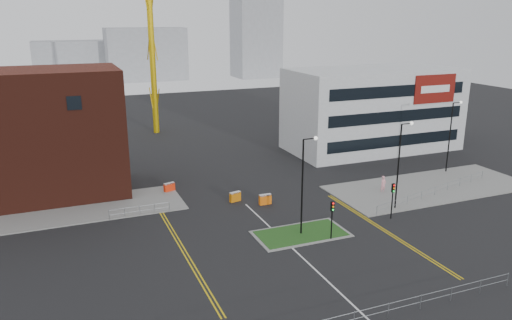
# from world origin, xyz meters

# --- Properties ---
(ground) EXTENTS (200.00, 200.00, 0.00)m
(ground) POSITION_xyz_m (0.00, 0.00, 0.00)
(ground) COLOR black
(ground) RESTS_ON ground
(pavement_left) EXTENTS (28.00, 8.00, 0.12)m
(pavement_left) POSITION_xyz_m (-20.00, 22.00, 0.06)
(pavement_left) COLOR slate
(pavement_left) RESTS_ON ground
(pavement_right) EXTENTS (24.00, 10.00, 0.12)m
(pavement_right) POSITION_xyz_m (22.00, 14.00, 0.06)
(pavement_right) COLOR slate
(pavement_right) RESTS_ON ground
(island_kerb) EXTENTS (8.60, 4.60, 0.08)m
(island_kerb) POSITION_xyz_m (2.00, 8.00, 0.04)
(island_kerb) COLOR slate
(island_kerb) RESTS_ON ground
(grass_island) EXTENTS (8.00, 4.00, 0.12)m
(grass_island) POSITION_xyz_m (2.00, 8.00, 0.06)
(grass_island) COLOR #1C4617
(grass_island) RESTS_ON ground
(brick_building) EXTENTS (24.20, 10.07, 14.24)m
(brick_building) POSITION_xyz_m (-22.97, 28.00, 6.85)
(brick_building) COLOR #481B12
(brick_building) RESTS_ON ground
(office_block) EXTENTS (25.00, 12.20, 12.00)m
(office_block) POSITION_xyz_m (26.01, 31.97, 6.00)
(office_block) COLOR #BBBFC1
(office_block) RESTS_ON ground
(streetlamp_island) EXTENTS (1.46, 0.36, 9.18)m
(streetlamp_island) POSITION_xyz_m (2.22, 8.00, 5.41)
(streetlamp_island) COLOR black
(streetlamp_island) RESTS_ON ground
(streetlamp_right_near) EXTENTS (1.46, 0.36, 9.18)m
(streetlamp_right_near) POSITION_xyz_m (14.22, 10.00, 5.41)
(streetlamp_right_near) COLOR black
(streetlamp_right_near) RESTS_ON ground
(streetlamp_right_far) EXTENTS (1.46, 0.36, 9.18)m
(streetlamp_right_far) POSITION_xyz_m (28.22, 18.00, 5.41)
(streetlamp_right_far) COLOR black
(streetlamp_right_far) RESTS_ON ground
(traffic_light_island) EXTENTS (0.28, 0.33, 3.65)m
(traffic_light_island) POSITION_xyz_m (4.00, 5.98, 2.57)
(traffic_light_island) COLOR black
(traffic_light_island) RESTS_ON ground
(traffic_light_right) EXTENTS (0.28, 0.33, 3.65)m
(traffic_light_right) POSITION_xyz_m (12.00, 7.98, 2.57)
(traffic_light_right) COLOR black
(traffic_light_right) RESTS_ON ground
(railing_front) EXTENTS (24.05, 0.05, 1.10)m
(railing_front) POSITION_xyz_m (0.00, -6.00, 0.78)
(railing_front) COLOR gray
(railing_front) RESTS_ON ground
(railing_left) EXTENTS (6.05, 0.05, 1.10)m
(railing_left) POSITION_xyz_m (-11.00, 18.00, 0.74)
(railing_left) COLOR gray
(railing_left) RESTS_ON ground
(railing_right) EXTENTS (19.05, 5.05, 1.10)m
(railing_right) POSITION_xyz_m (20.50, 11.50, 0.78)
(railing_right) COLOR gray
(railing_right) RESTS_ON ground
(centre_line) EXTENTS (0.15, 30.00, 0.01)m
(centre_line) POSITION_xyz_m (0.00, 2.00, 0.01)
(centre_line) COLOR silver
(centre_line) RESTS_ON ground
(yellow_left_a) EXTENTS (0.12, 24.00, 0.01)m
(yellow_left_a) POSITION_xyz_m (-9.00, 10.00, 0.01)
(yellow_left_a) COLOR gold
(yellow_left_a) RESTS_ON ground
(yellow_left_b) EXTENTS (0.12, 24.00, 0.01)m
(yellow_left_b) POSITION_xyz_m (-8.70, 10.00, 0.01)
(yellow_left_b) COLOR gold
(yellow_left_b) RESTS_ON ground
(yellow_right_a) EXTENTS (0.12, 20.00, 0.01)m
(yellow_right_a) POSITION_xyz_m (9.50, 6.00, 0.01)
(yellow_right_a) COLOR gold
(yellow_right_a) RESTS_ON ground
(yellow_right_b) EXTENTS (0.12, 20.00, 0.01)m
(yellow_right_b) POSITION_xyz_m (9.80, 6.00, 0.01)
(yellow_right_b) COLOR gold
(yellow_right_b) RESTS_ON ground
(skyline_b) EXTENTS (24.00, 12.00, 16.00)m
(skyline_b) POSITION_xyz_m (10.00, 130.00, 8.00)
(skyline_b) COLOR gray
(skyline_b) RESTS_ON ground
(skyline_c) EXTENTS (14.00, 12.00, 28.00)m
(skyline_c) POSITION_xyz_m (45.00, 125.00, 14.00)
(skyline_c) COLOR gray
(skyline_c) RESTS_ON ground
(skyline_d) EXTENTS (30.00, 12.00, 12.00)m
(skyline_d) POSITION_xyz_m (-8.00, 140.00, 6.00)
(skyline_d) COLOR gray
(skyline_d) RESTS_ON ground
(pedestrian) EXTENTS (0.80, 0.59, 2.00)m
(pedestrian) POSITION_xyz_m (15.75, 14.53, 1.00)
(pedestrian) COLOR pink
(pedestrian) RESTS_ON ground
(barrier_left) EXTENTS (1.34, 0.78, 1.07)m
(barrier_left) POSITION_xyz_m (-6.67, 24.00, 0.58)
(barrier_left) COLOR red
(barrier_left) RESTS_ON ground
(barrier_mid) EXTENTS (1.33, 0.46, 1.11)m
(barrier_mid) POSITION_xyz_m (1.93, 16.27, 0.60)
(barrier_mid) COLOR orange
(barrier_mid) RESTS_ON ground
(barrier_right) EXTENTS (1.33, 0.73, 1.06)m
(barrier_right) POSITION_xyz_m (-0.74, 18.30, 0.58)
(barrier_right) COLOR orange
(barrier_right) RESTS_ON ground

